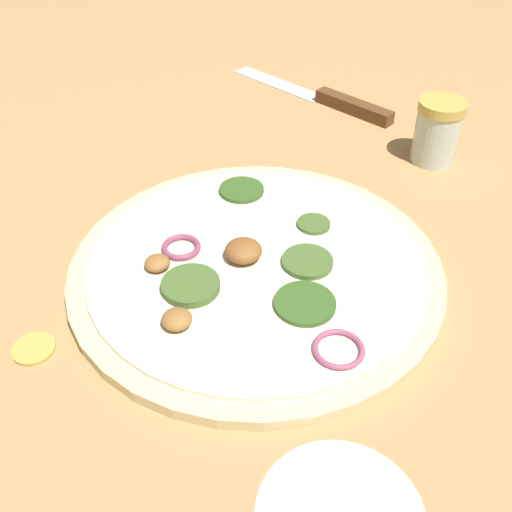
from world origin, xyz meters
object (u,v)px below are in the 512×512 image
object	(u,v)px
knife	(336,101)
loose_cap	(33,347)
spice_jar	(437,131)
pizza	(255,267)

from	to	relation	value
knife	loose_cap	size ratio (longest dim) A/B	7.48
knife	loose_cap	bearing A→B (deg)	99.81
loose_cap	spice_jar	bearing A→B (deg)	148.07
pizza	spice_jar	size ratio (longest dim) A/B	4.60
pizza	loose_cap	world-z (taller)	pizza
knife	spice_jar	world-z (taller)	spice_jar
pizza	spice_jar	bearing A→B (deg)	154.92
spice_jar	pizza	bearing A→B (deg)	-25.08
pizza	knife	xyz separation A→B (m)	(-0.39, -0.02, -0.00)
pizza	spice_jar	world-z (taller)	spice_jar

